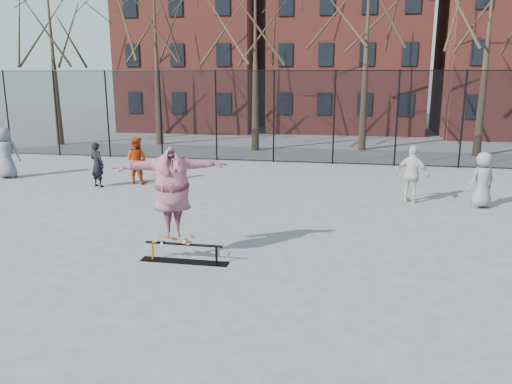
% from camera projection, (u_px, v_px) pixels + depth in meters
% --- Properties ---
extents(ground, '(100.00, 100.00, 0.00)m').
position_uv_depth(ground, '(245.00, 279.00, 9.50)').
color(ground, '#5C5D61').
extents(skate_rail, '(1.87, 0.29, 0.41)m').
position_uv_depth(skate_rail, '(184.00, 255.00, 10.35)').
color(skate_rail, black).
rests_on(skate_rail, ground).
extents(skateboard, '(0.78, 0.18, 0.09)m').
position_uv_depth(skateboard, '(174.00, 240.00, 10.32)').
color(skateboard, olive).
rests_on(skateboard, skate_rail).
extents(skater, '(2.37, 1.48, 1.88)m').
position_uv_depth(skater, '(172.00, 194.00, 10.09)').
color(skater, '#543990').
rests_on(skater, skateboard).
extents(bystander_grey, '(1.06, 0.84, 1.89)m').
position_uv_depth(bystander_grey, '(6.00, 153.00, 18.58)').
color(bystander_grey, slate).
rests_on(bystander_grey, ground).
extents(bystander_black, '(0.66, 0.55, 1.55)m').
position_uv_depth(bystander_black, '(97.00, 165.00, 17.15)').
color(bystander_black, black).
rests_on(bystander_black, ground).
extents(bystander_red, '(0.90, 0.75, 1.67)m').
position_uv_depth(bystander_red, '(137.00, 160.00, 17.67)').
color(bystander_red, '#AB350F').
rests_on(bystander_red, ground).
extents(bystander_white, '(1.10, 0.82, 1.74)m').
position_uv_depth(bystander_white, '(412.00, 175.00, 14.98)').
color(bystander_white, beige).
rests_on(bystander_white, ground).
extents(bystander_extra, '(0.95, 0.83, 1.63)m').
position_uv_depth(bystander_extra, '(482.00, 180.00, 14.45)').
color(bystander_extra, slate).
rests_on(bystander_extra, ground).
extents(fence, '(34.03, 0.07, 4.00)m').
position_uv_depth(fence, '(306.00, 116.00, 21.47)').
color(fence, black).
rests_on(fence, ground).
extents(rowhouses, '(29.00, 7.00, 13.00)m').
position_uv_depth(rowhouses, '(335.00, 39.00, 32.85)').
color(rowhouses, maroon).
rests_on(rowhouses, ground).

